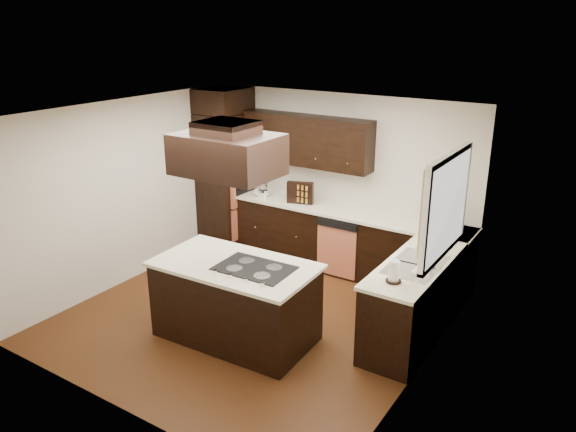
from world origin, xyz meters
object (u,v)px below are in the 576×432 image
(range_hood, at_px, (227,154))
(island, at_px, (236,302))
(spice_rack, at_px, (300,193))
(oven_column, at_px, (226,180))

(range_hood, bearing_deg, island, 82.81)
(spice_rack, bearing_deg, oven_column, 162.22)
(oven_column, bearing_deg, range_hood, -50.26)
(oven_column, xyz_separation_m, spice_rack, (1.37, 0.01, 0.02))
(island, relative_size, range_hood, 1.65)
(island, height_order, range_hood, range_hood)
(oven_column, distance_m, range_hood, 3.13)
(island, xyz_separation_m, spice_rack, (-0.52, 2.22, 0.64))
(oven_column, relative_size, range_hood, 2.02)
(island, bearing_deg, spice_rack, 100.84)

